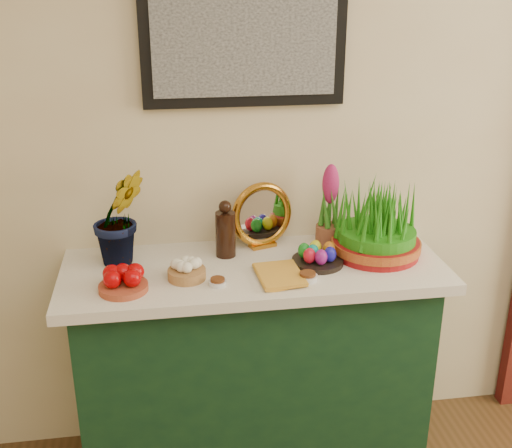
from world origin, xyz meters
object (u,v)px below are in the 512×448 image
(sideboard, at_px, (254,371))
(wheatgrass_sabzeh, at_px, (377,225))
(book, at_px, (258,277))
(hyacinth_green, at_px, (119,202))
(mirror, at_px, (262,216))

(sideboard, bearing_deg, wheatgrass_sabzeh, 2.53)
(sideboard, bearing_deg, book, -91.90)
(hyacinth_green, bearing_deg, mirror, -11.38)
(sideboard, distance_m, book, 0.50)
(sideboard, xyz_separation_m, mirror, (0.06, 0.17, 0.59))
(hyacinth_green, bearing_deg, wheatgrass_sabzeh, -24.14)
(hyacinth_green, height_order, book, hyacinth_green)
(sideboard, relative_size, wheatgrass_sabzeh, 3.86)
(sideboard, distance_m, hyacinth_green, 0.85)
(book, relative_size, wheatgrass_sabzeh, 0.60)
(hyacinth_green, height_order, mirror, hyacinth_green)
(hyacinth_green, relative_size, mirror, 1.82)
(hyacinth_green, distance_m, book, 0.57)
(sideboard, height_order, mirror, mirror)
(hyacinth_green, height_order, wheatgrass_sabzeh, hyacinth_green)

